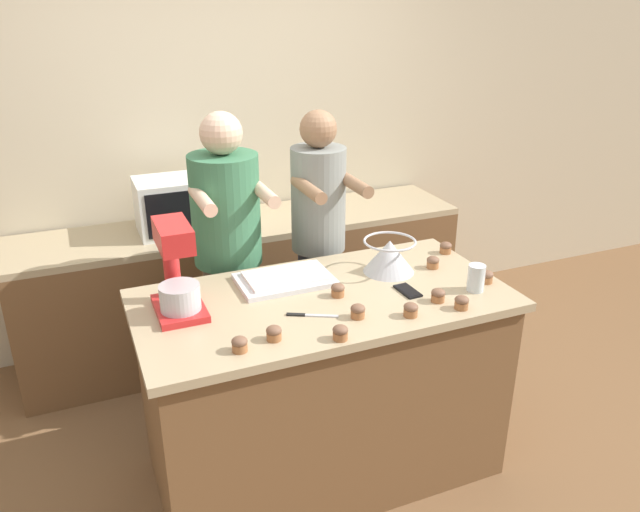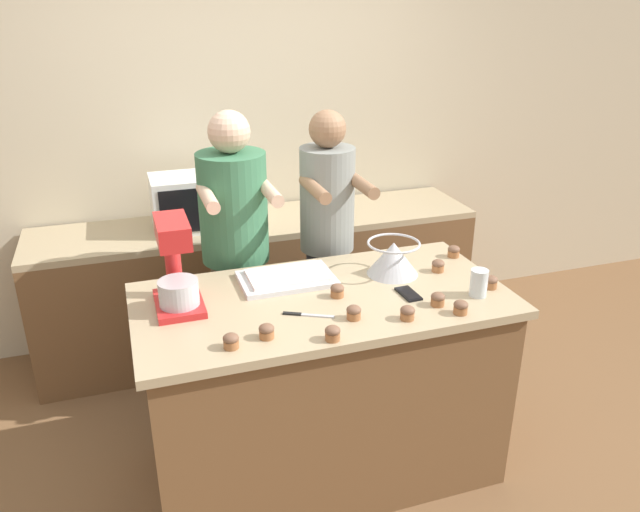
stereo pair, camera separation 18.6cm
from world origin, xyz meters
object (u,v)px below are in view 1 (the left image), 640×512
cupcake_0 (340,332)px  cupcake_7 (433,262)px  person_left (229,267)px  cupcake_1 (338,290)px  knife (309,315)px  microwave_oven (176,205)px  cupcake_4 (411,310)px  cell_phone (408,291)px  person_right (319,252)px  baking_tray (285,279)px  cupcake_3 (274,333)px  drinking_glass (476,278)px  cupcake_10 (486,277)px  cupcake_5 (462,302)px  cupcake_9 (240,344)px  stand_mixer (176,274)px  cupcake_2 (358,311)px  cupcake_6 (438,295)px  cupcake_8 (446,248)px  mixing_bowl (389,255)px

cupcake_0 → cupcake_7: (0.70, 0.45, 0.00)m
person_left → cupcake_1: bearing=-63.5°
knife → microwave_oven: bearing=101.0°
cupcake_4 → cell_phone: bearing=62.8°
person_right → cell_phone: 0.75m
cupcake_4 → cupcake_1: bearing=125.4°
baking_tray → cupcake_4: cupcake_4 is taller
cupcake_3 → drinking_glass: bearing=3.6°
person_right → cupcake_10: person_right is taller
cupcake_7 → cupcake_0: bearing=-147.4°
cupcake_5 → cupcake_9: 0.97m
cell_phone → cupcake_1: (-0.31, 0.08, 0.03)m
person_left → cupcake_0: (0.18, -1.00, 0.10)m
cupcake_3 → cupcake_5: 0.83m
cupcake_10 → cupcake_7: bearing=120.1°
microwave_oven → stand_mixer: bearing=-100.3°
cupcake_4 → person_right: bearing=91.6°
cupcake_1 → stand_mixer: bearing=169.6°
cupcake_10 → cupcake_5: bearing=-145.9°
drinking_glass → cupcake_3: (-0.99, -0.06, -0.03)m
cell_phone → cupcake_1: 0.32m
drinking_glass → cupcake_2: drinking_glass is taller
cupcake_4 → cupcake_5: same height
cupcake_2 → person_left: bearing=110.3°
microwave_oven → cell_phone: bearing=-60.9°
cupcake_6 → cupcake_10: same height
cupcake_6 → knife: bearing=170.7°
person_right → cupcake_0: person_right is taller
cupcake_0 → cupcake_6: same height
cupcake_8 → mixing_bowl: bearing=-166.7°
cupcake_4 → baking_tray: bearing=126.2°
cupcake_0 → cupcake_3: bearing=158.2°
person_right → cupcake_9: size_ratio=26.90×
cupcake_0 → cupcake_7: same height
person_right → cupcake_8: person_right is taller
baking_tray → person_left: bearing=110.0°
cupcake_4 → cupcake_8: same height
knife → cupcake_4: bearing=-22.8°
cupcake_7 → person_left: bearing=148.0°
drinking_glass → cupcake_8: size_ratio=2.02×
person_left → microwave_oven: (-0.14, 0.66, 0.16)m
baking_tray → microwave_oven: (-0.30, 1.09, 0.07)m
mixing_bowl → cupcake_1: 0.37m
cupcake_8 → cupcake_9: same height
mixing_bowl → knife: bearing=-152.7°
person_right → baking_tray: person_right is taller
stand_mixer → cupcake_9: bearing=-69.9°
baking_tray → cupcake_5: size_ratio=7.09×
cell_phone → cupcake_6: 0.15m
person_right → cupcake_0: bearing=-107.9°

